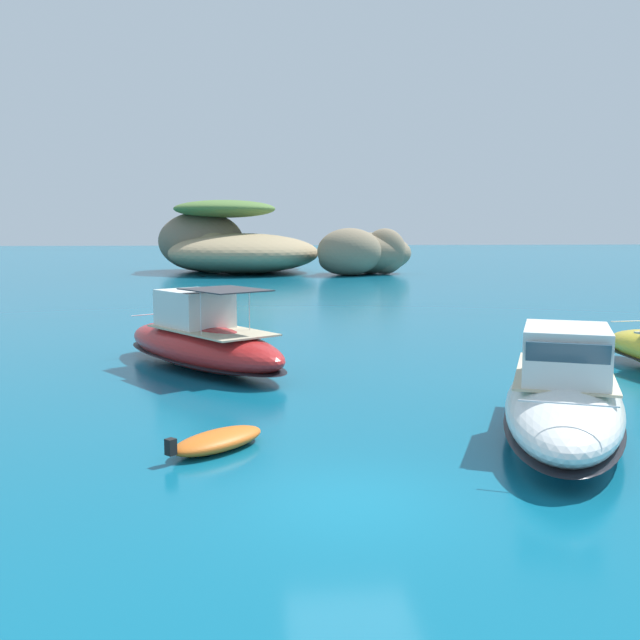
{
  "coord_description": "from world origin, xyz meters",
  "views": [
    {
      "loc": [
        -1.93,
        -13.12,
        5.16
      ],
      "look_at": [
        0.89,
        15.02,
        1.56
      ],
      "focal_mm": 40.87,
      "sensor_mm": 36.0,
      "label": 1
    }
  ],
  "objects": [
    {
      "name": "ground_plane",
      "position": [
        0.0,
        0.0,
        0.0
      ],
      "size": [
        400.0,
        400.0,
        0.0
      ],
      "primitive_type": "plane",
      "color": "#0C5B7A"
    },
    {
      "name": "motorboat_white",
      "position": [
        5.88,
        3.9,
        0.93
      ],
      "size": [
        6.36,
        9.83,
        2.79
      ],
      "color": "white",
      "rests_on": "ground"
    },
    {
      "name": "islet_large",
      "position": [
        -3.61,
        73.13,
        2.77
      ],
      "size": [
        22.79,
        27.12,
        8.31
      ],
      "color": "#9E8966",
      "rests_on": "ground"
    },
    {
      "name": "motorboat_red",
      "position": [
        -3.65,
        13.69,
        0.96
      ],
      "size": [
        7.86,
        9.65,
        3.03
      ],
      "color": "red",
      "rests_on": "ground"
    },
    {
      "name": "dinghy_tender",
      "position": [
        -2.66,
        3.52,
        0.22
      ],
      "size": [
        2.62,
        2.61,
        0.58
      ],
      "color": "orange",
      "rests_on": "ground"
    },
    {
      "name": "islet_small",
      "position": [
        10.74,
        67.03,
        2.24
      ],
      "size": [
        11.96,
        11.36,
        5.11
      ],
      "color": "#84755B",
      "rests_on": "ground"
    }
  ]
}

